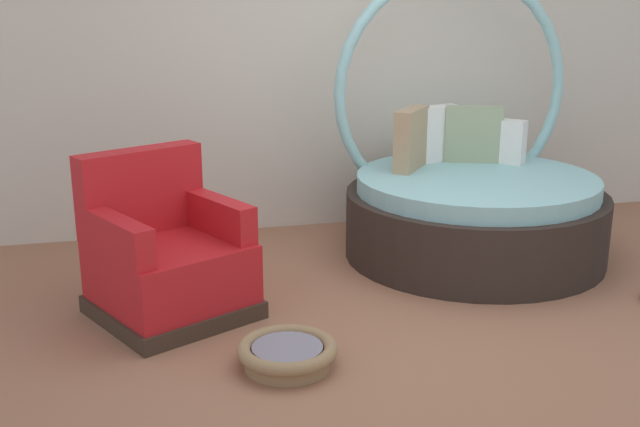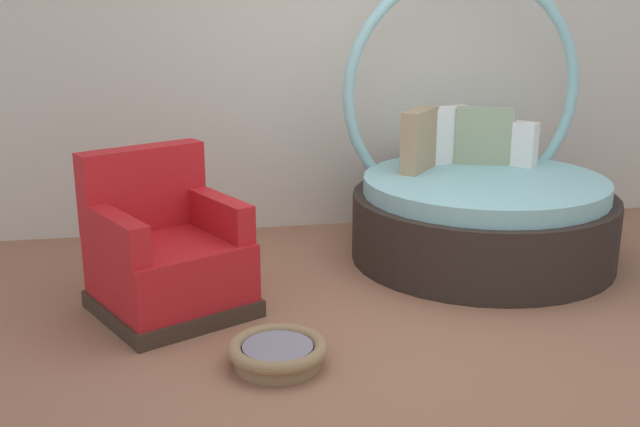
{
  "view_description": "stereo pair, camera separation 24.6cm",
  "coord_description": "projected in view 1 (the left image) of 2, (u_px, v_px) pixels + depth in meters",
  "views": [
    {
      "loc": [
        -1.47,
        -3.74,
        1.83
      ],
      "look_at": [
        -0.45,
        0.54,
        0.55
      ],
      "focal_mm": 43.26,
      "sensor_mm": 36.0,
      "label": 1
    },
    {
      "loc": [
        -1.23,
        -3.79,
        1.83
      ],
      "look_at": [
        -0.45,
        0.54,
        0.55
      ],
      "focal_mm": 43.26,
      "sensor_mm": 36.0,
      "label": 2
    }
  ],
  "objects": [
    {
      "name": "ground_plane",
      "position": [
        419.0,
        330.0,
        4.34
      ],
      "size": [
        8.0,
        8.0,
        0.02
      ],
      "primitive_type": "cube",
      "color": "#936047"
    },
    {
      "name": "pet_basket",
      "position": [
        287.0,
        353.0,
        3.88
      ],
      "size": [
        0.51,
        0.51,
        0.13
      ],
      "color": "#8E704C",
      "rests_on": "ground_plane"
    },
    {
      "name": "back_wall",
      "position": [
        328.0,
        31.0,
        5.91
      ],
      "size": [
        8.0,
        0.12,
        3.06
      ],
      "primitive_type": "cube",
      "color": "beige",
      "rests_on": "ground_plane"
    },
    {
      "name": "round_daybed",
      "position": [
        471.0,
        199.0,
        5.48
      ],
      "size": [
        1.82,
        1.82,
        2.01
      ],
      "color": "#2D231E",
      "rests_on": "ground_plane"
    },
    {
      "name": "red_armchair",
      "position": [
        166.0,
        259.0,
        4.46
      ],
      "size": [
        1.07,
        1.07,
        0.94
      ],
      "color": "#38281E",
      "rests_on": "ground_plane"
    }
  ]
}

